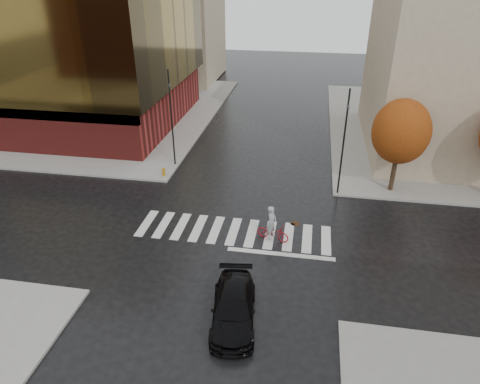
{
  "coord_description": "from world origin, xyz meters",
  "views": [
    {
      "loc": [
        4.02,
        -20.68,
        14.33
      ],
      "look_at": [
        0.17,
        1.84,
        2.0
      ],
      "focal_mm": 32.0,
      "sensor_mm": 36.0,
      "label": 1
    }
  ],
  "objects_px": {
    "fire_hydrant": "(164,171)",
    "traffic_light_ne": "(344,136)",
    "traffic_light_nw": "(171,112)",
    "cyclist": "(272,229)",
    "sedan": "(234,307)"
  },
  "relations": [
    {
      "from": "traffic_light_nw",
      "to": "fire_hydrant",
      "type": "relative_size",
      "value": 11.52
    },
    {
      "from": "cyclist",
      "to": "fire_hydrant",
      "type": "relative_size",
      "value": 3.42
    },
    {
      "from": "traffic_light_ne",
      "to": "fire_hydrant",
      "type": "relative_size",
      "value": 11.34
    },
    {
      "from": "traffic_light_nw",
      "to": "fire_hydrant",
      "type": "height_order",
      "value": "traffic_light_nw"
    },
    {
      "from": "traffic_light_nw",
      "to": "traffic_light_ne",
      "type": "height_order",
      "value": "traffic_light_nw"
    },
    {
      "from": "cyclist",
      "to": "fire_hydrant",
      "type": "xyz_separation_m",
      "value": [
        -8.88,
        6.78,
        -0.25
      ]
    },
    {
      "from": "traffic_light_nw",
      "to": "traffic_light_ne",
      "type": "relative_size",
      "value": 1.02
    },
    {
      "from": "traffic_light_ne",
      "to": "sedan",
      "type": "bearing_deg",
      "value": 54.22
    },
    {
      "from": "traffic_light_ne",
      "to": "fire_hydrant",
      "type": "distance_m",
      "value": 13.37
    },
    {
      "from": "traffic_light_ne",
      "to": "fire_hydrant",
      "type": "bearing_deg",
      "value": -16.93
    },
    {
      "from": "sedan",
      "to": "traffic_light_ne",
      "type": "distance_m",
      "value": 14.26
    },
    {
      "from": "traffic_light_nw",
      "to": "fire_hydrant",
      "type": "distance_m",
      "value": 4.46
    },
    {
      "from": "fire_hydrant",
      "to": "traffic_light_ne",
      "type": "bearing_deg",
      "value": -2.36
    },
    {
      "from": "traffic_light_nw",
      "to": "fire_hydrant",
      "type": "bearing_deg",
      "value": -26.55
    },
    {
      "from": "cyclist",
      "to": "traffic_light_nw",
      "type": "relative_size",
      "value": 0.3
    }
  ]
}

